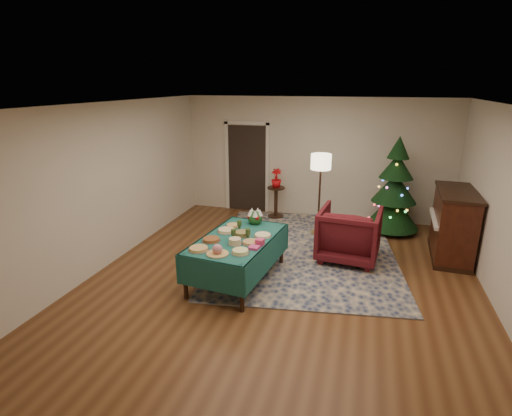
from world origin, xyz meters
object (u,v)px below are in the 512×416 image
(armchair, at_px, (349,232))
(floor_lamp, at_px, (321,167))
(buffet_table, at_px, (237,246))
(side_table, at_px, (276,203))
(christmas_tree, at_px, (394,190))
(potted_plant, at_px, (276,182))
(piano, at_px, (453,225))
(gift_box, at_px, (260,242))

(armchair, bearing_deg, floor_lamp, -53.25)
(buffet_table, xyz_separation_m, side_table, (-0.11, 3.15, -0.22))
(christmas_tree, bearing_deg, potted_plant, 174.94)
(christmas_tree, distance_m, piano, 1.46)
(potted_plant, distance_m, christmas_tree, 2.54)
(potted_plant, relative_size, christmas_tree, 0.21)
(side_table, xyz_separation_m, piano, (3.49, -1.29, 0.25))
(armchair, relative_size, piano, 0.71)
(floor_lamp, bearing_deg, armchair, -58.97)
(piano, bearing_deg, buffet_table, -151.06)
(side_table, distance_m, piano, 3.72)
(gift_box, distance_m, side_table, 3.39)
(gift_box, bearing_deg, buffet_table, 156.91)
(floor_lamp, bearing_deg, christmas_tree, 20.89)
(christmas_tree, relative_size, piano, 1.38)
(floor_lamp, xyz_separation_m, side_table, (-1.07, 0.78, -1.06))
(gift_box, height_order, side_table, gift_box)
(armchair, relative_size, potted_plant, 2.44)
(armchair, xyz_separation_m, potted_plant, (-1.74, 1.90, 0.32))
(piano, bearing_deg, christmas_tree, 132.07)
(floor_lamp, height_order, potted_plant, floor_lamp)
(gift_box, bearing_deg, potted_plant, 98.92)
(side_table, relative_size, piano, 0.50)
(armchair, relative_size, christmas_tree, 0.52)
(gift_box, xyz_separation_m, armchair, (1.22, 1.43, -0.24))
(buffet_table, distance_m, side_table, 3.16)
(armchair, relative_size, floor_lamp, 0.62)
(gift_box, distance_m, potted_plant, 3.37)
(gift_box, relative_size, side_table, 0.16)
(floor_lamp, xyz_separation_m, potted_plant, (-1.07, 0.78, -0.57))
(potted_plant, distance_m, piano, 3.72)
(buffet_table, xyz_separation_m, floor_lamp, (0.96, 2.37, 0.84))
(potted_plant, xyz_separation_m, piano, (3.49, -1.29, -0.24))
(gift_box, height_order, armchair, armchair)
(armchair, xyz_separation_m, piano, (1.74, 0.61, 0.08))
(side_table, bearing_deg, floor_lamp, -36.03)
(buffet_table, xyz_separation_m, piano, (3.37, 1.86, 0.03))
(gift_box, relative_size, armchair, 0.11)
(buffet_table, height_order, floor_lamp, floor_lamp)
(christmas_tree, bearing_deg, gift_box, -122.91)
(gift_box, distance_m, piano, 3.60)
(buffet_table, xyz_separation_m, christmas_tree, (2.41, 2.93, 0.33))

